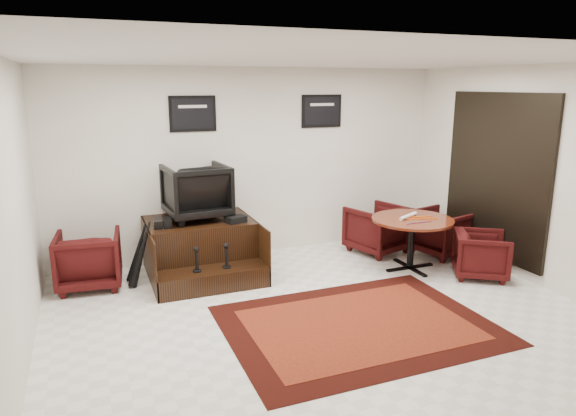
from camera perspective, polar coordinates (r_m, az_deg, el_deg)
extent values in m
plane|color=white|center=(5.93, 4.07, -11.93)|extent=(6.00, 6.00, 0.00)
cube|color=white|center=(7.76, -3.79, 5.02)|extent=(6.00, 0.02, 2.80)
cube|color=white|center=(3.49, 22.65, -6.70)|extent=(6.00, 0.02, 2.80)
cube|color=white|center=(4.98, -28.49, -1.41)|extent=(0.02, 5.00, 2.80)
cube|color=white|center=(7.28, 26.10, 3.11)|extent=(0.02, 5.00, 2.80)
cube|color=white|center=(5.36, 4.59, 16.22)|extent=(6.00, 5.00, 0.02)
cube|color=black|center=(7.76, 22.10, 3.30)|extent=(0.05, 1.90, 2.30)
cube|color=black|center=(7.75, 22.04, 3.30)|extent=(0.02, 1.72, 2.12)
cube|color=black|center=(7.76, 22.07, 3.30)|extent=(0.03, 0.05, 2.12)
cube|color=black|center=(7.44, -10.54, 10.27)|extent=(0.66, 0.03, 0.50)
cube|color=black|center=(7.42, -10.52, 10.26)|extent=(0.58, 0.01, 0.42)
cube|color=silver|center=(7.42, -10.54, 11.03)|extent=(0.40, 0.00, 0.04)
cube|color=black|center=(8.07, 3.75, 10.70)|extent=(0.66, 0.03, 0.50)
cube|color=black|center=(8.06, 3.81, 10.69)|extent=(0.58, 0.01, 0.42)
cube|color=silver|center=(8.05, 3.83, 11.40)|extent=(0.40, 0.00, 0.04)
cube|color=black|center=(5.76, 7.75, -12.75)|extent=(2.83, 2.12, 0.01)
cube|color=#56160C|center=(5.76, 7.76, -12.70)|extent=(2.32, 1.62, 0.01)
cube|color=black|center=(7.27, -9.82, -4.09)|extent=(1.43, 1.06, 0.74)
cube|color=black|center=(6.66, -8.39, -7.86)|extent=(1.43, 0.42, 0.26)
cube|color=black|center=(6.97, -15.18, -5.15)|extent=(0.02, 1.48, 0.74)
cube|color=black|center=(7.24, -3.96, -3.98)|extent=(0.02, 1.48, 0.74)
cylinder|color=black|center=(6.57, -10.06, -6.89)|extent=(0.11, 0.11, 0.02)
cylinder|color=black|center=(6.53, -10.10, -5.82)|extent=(0.04, 0.04, 0.24)
sphere|color=black|center=(6.48, -10.16, -4.52)|extent=(0.07, 0.07, 0.07)
cylinder|color=black|center=(6.65, -6.82, -6.52)|extent=(0.11, 0.11, 0.02)
cylinder|color=black|center=(6.61, -6.85, -5.46)|extent=(0.04, 0.04, 0.24)
sphere|color=black|center=(6.56, -6.89, -4.18)|extent=(0.07, 0.07, 0.07)
imported|color=black|center=(7.12, -10.16, 2.11)|extent=(0.87, 0.83, 0.84)
cube|color=black|center=(6.88, -14.26, -1.64)|extent=(0.13, 0.29, 0.10)
cube|color=black|center=(6.89, -13.26, -1.58)|extent=(0.13, 0.29, 0.10)
cube|color=black|center=(6.93, -5.80, -1.26)|extent=(0.29, 0.24, 0.09)
imported|color=black|center=(7.07, -21.28, -5.11)|extent=(0.84, 0.79, 0.80)
cylinder|color=#47150A|center=(7.34, 13.66, -1.27)|extent=(1.12, 1.12, 0.04)
cylinder|color=black|center=(7.43, 13.51, -3.86)|extent=(0.09, 0.09, 0.66)
cube|color=black|center=(7.54, 13.36, -6.44)|extent=(0.75, 0.06, 0.03)
cube|color=black|center=(7.54, 13.36, -6.44)|extent=(0.06, 0.75, 0.03)
imported|color=black|center=(8.07, 9.91, -2.05)|extent=(0.97, 0.94, 0.81)
imported|color=black|center=(8.19, 16.65, -2.36)|extent=(0.87, 0.90, 0.77)
imported|color=black|center=(7.41, 20.69, -4.65)|extent=(0.89, 0.90, 0.69)
cylinder|color=white|center=(7.36, 13.24, -0.87)|extent=(0.40, 0.24, 0.05)
cylinder|color=#F85F0D|center=(7.34, 14.59, -1.14)|extent=(0.43, 0.17, 0.01)
cylinder|color=#F85F0D|center=(7.42, 14.14, -0.96)|extent=(0.44, 0.11, 0.01)
cylinder|color=#4C1933|center=(7.04, 13.42, -1.71)|extent=(0.10, 0.02, 0.01)
cylinder|color=#4C1933|center=(7.07, 13.82, -1.66)|extent=(0.10, 0.02, 0.01)
cylinder|color=#4C1933|center=(7.10, 14.21, -1.61)|extent=(0.10, 0.02, 0.01)
cylinder|color=#4C1933|center=(7.14, 14.60, -1.56)|extent=(0.10, 0.02, 0.01)
cylinder|color=#4C1933|center=(7.17, 14.99, -1.51)|extent=(0.10, 0.02, 0.01)
cylinder|color=#4C1933|center=(7.21, 15.38, -1.47)|extent=(0.10, 0.02, 0.01)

